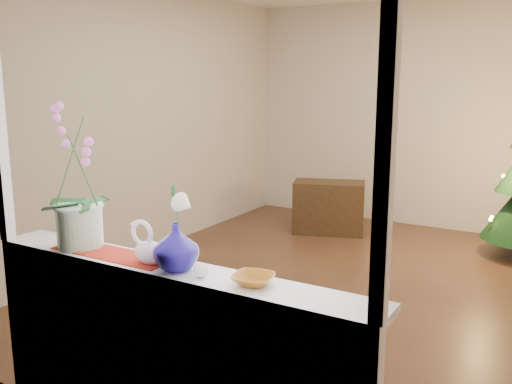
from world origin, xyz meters
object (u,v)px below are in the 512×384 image
blue_vase (176,243)px  side_table (329,207)px  swan (150,244)px  paperweight (201,270)px  orchid_pot (76,177)px  amber_dish (253,280)px

blue_vase → side_table: bearing=103.4°
side_table → swan: bearing=-98.6°
swan → paperweight: swan is taller
paperweight → side_table: bearing=105.5°
blue_vase → side_table: 4.18m
paperweight → side_table: size_ratio=0.08×
orchid_pot → paperweight: bearing=-3.4°
paperweight → amber_dish: 0.26m
orchid_pot → swan: bearing=-2.5°
paperweight → blue_vase: bearing=171.3°
orchid_pot → amber_dish: 1.15m
swan → amber_dish: bearing=14.4°
blue_vase → paperweight: (0.16, -0.02, -0.10)m
blue_vase → amber_dish: size_ratio=1.66×
side_table → paperweight: bearing=-94.3°
orchid_pot → amber_dish: (1.09, -0.00, -0.37)m
swan → blue_vase: (0.16, -0.00, 0.03)m
blue_vase → amber_dish: blue_vase is taller
swan → side_table: 4.14m
amber_dish → swan: bearing=-178.2°
swan → blue_vase: blue_vase is taller
side_table → orchid_pot: bearing=-105.8°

